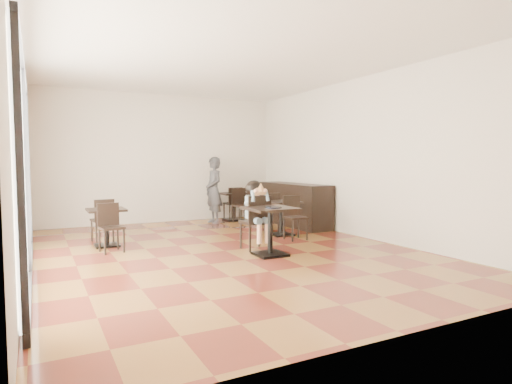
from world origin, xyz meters
TOP-DOWN VIEW (x-y plane):
  - floor at (0.00, 0.00)m, footprint 6.00×8.00m
  - ceiling at (0.00, 0.00)m, footprint 6.00×8.00m
  - wall_back at (0.00, 4.00)m, footprint 6.00×0.01m
  - wall_front at (0.00, -4.00)m, footprint 6.00×0.01m
  - wall_left at (-3.00, 0.00)m, footprint 0.01×8.00m
  - wall_right at (3.00, 0.00)m, footprint 0.01×8.00m
  - storefront_window at (-2.97, -0.50)m, footprint 0.04×4.50m
  - child_table at (0.51, -0.67)m, footprint 0.74×0.74m
  - child_chair at (0.51, -0.12)m, footprint 0.42×0.42m
  - child at (0.51, -0.12)m, footprint 0.42×0.59m
  - plate at (0.51, -0.77)m, footprint 0.26×0.26m
  - pizza_slice at (0.51, -0.31)m, footprint 0.28×0.21m
  - adult_patron at (1.07, 3.17)m, footprint 0.42×0.62m
  - cafe_table_mid at (1.65, 0.90)m, footprint 0.69×0.69m
  - cafe_table_left at (-1.73, 1.33)m, footprint 0.73×0.73m
  - cafe_table_back at (1.72, 3.47)m, footprint 0.71×0.71m
  - chair_mid_a at (1.65, 1.45)m, footprint 0.40×0.40m
  - chair_mid_b at (1.65, 0.35)m, footprint 0.40×0.40m
  - chair_left_a at (-1.73, 1.88)m, footprint 0.42×0.42m
  - chair_left_b at (-1.73, 0.78)m, footprint 0.42×0.42m
  - chair_back_a at (1.72, 3.50)m, footprint 0.41×0.41m
  - chair_back_b at (1.72, 2.92)m, footprint 0.41×0.41m
  - service_counter at (2.65, 2.00)m, footprint 0.60×2.40m

SIDE VIEW (x-z plane):
  - floor at x=0.00m, z-range -0.01..0.01m
  - cafe_table_left at x=-1.73m, z-range 0.00..0.68m
  - cafe_table_mid at x=1.65m, z-range 0.00..0.71m
  - cafe_table_back at x=1.72m, z-range 0.00..0.71m
  - child_table at x=0.51m, z-range 0.00..0.78m
  - chair_left_a at x=-1.73m, z-range 0.00..0.82m
  - chair_left_b at x=-1.73m, z-range 0.00..0.82m
  - chair_mid_a at x=1.65m, z-range 0.00..0.85m
  - chair_mid_b at x=1.65m, z-range 0.00..0.85m
  - chair_back_a at x=1.72m, z-range 0.00..0.86m
  - chair_back_b at x=1.72m, z-range 0.00..0.86m
  - child_chair at x=0.51m, z-range 0.00..0.94m
  - service_counter at x=2.65m, z-range 0.00..1.00m
  - child at x=0.51m, z-range 0.00..1.19m
  - plate at x=0.51m, z-range 0.78..0.80m
  - adult_patron at x=1.07m, z-range 0.00..1.64m
  - pizza_slice at x=0.51m, z-range 1.00..1.06m
  - storefront_window at x=-2.97m, z-range 0.10..2.70m
  - wall_back at x=0.00m, z-range 0.00..3.20m
  - wall_front at x=0.00m, z-range 0.00..3.20m
  - wall_left at x=-3.00m, z-range 0.00..3.20m
  - wall_right at x=3.00m, z-range 0.00..3.20m
  - ceiling at x=0.00m, z-range 3.20..3.21m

